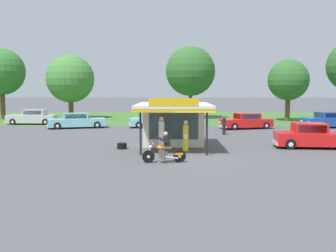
{
  "coord_description": "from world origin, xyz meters",
  "views": [
    {
      "loc": [
        -1.29,
        -20.69,
        3.73
      ],
      "look_at": [
        -1.6,
        3.59,
        1.4
      ],
      "focal_mm": 41.2,
      "sensor_mm": 36.0,
      "label": 1
    }
  ],
  "objects_px": {
    "parked_car_back_row_left": "(328,120)",
    "parked_car_back_row_far_left": "(77,121)",
    "gas_pump_offside": "(186,138)",
    "parked_car_back_row_centre": "(246,121)",
    "parked_car_second_row_spare": "(33,118)",
    "spare_tire_stack": "(122,146)",
    "featured_classic_sedan": "(313,137)",
    "gas_pump_nearside": "(162,136)",
    "parked_car_back_row_centre_right": "(155,120)",
    "bystander_admiring_sedan": "(224,125)",
    "motorcycle_with_rider": "(165,150)"
  },
  "relations": [
    {
      "from": "parked_car_second_row_spare",
      "to": "bystander_admiring_sedan",
      "type": "relative_size",
      "value": 3.56
    },
    {
      "from": "parked_car_second_row_spare",
      "to": "parked_car_back_row_far_left",
      "type": "relative_size",
      "value": 0.92
    },
    {
      "from": "parked_car_second_row_spare",
      "to": "parked_car_back_row_left",
      "type": "bearing_deg",
      "value": -6.14
    },
    {
      "from": "featured_classic_sedan",
      "to": "parked_car_back_row_centre",
      "type": "distance_m",
      "value": 12.08
    },
    {
      "from": "gas_pump_offside",
      "to": "parked_car_back_row_far_left",
      "type": "bearing_deg",
      "value": 125.45
    },
    {
      "from": "gas_pump_offside",
      "to": "parked_car_back_row_centre",
      "type": "distance_m",
      "value": 15.02
    },
    {
      "from": "parked_car_back_row_centre",
      "to": "parked_car_back_row_far_left",
      "type": "height_order",
      "value": "parked_car_back_row_centre"
    },
    {
      "from": "featured_classic_sedan",
      "to": "parked_car_back_row_left",
      "type": "distance_m",
      "value": 14.31
    },
    {
      "from": "motorcycle_with_rider",
      "to": "bystander_admiring_sedan",
      "type": "bearing_deg",
      "value": 69.17
    },
    {
      "from": "parked_car_back_row_centre",
      "to": "bystander_admiring_sedan",
      "type": "relative_size",
      "value": 3.5
    },
    {
      "from": "parked_car_back_row_centre_right",
      "to": "spare_tire_stack",
      "type": "relative_size",
      "value": 9.29
    },
    {
      "from": "parked_car_second_row_spare",
      "to": "parked_car_back_row_centre",
      "type": "relative_size",
      "value": 1.02
    },
    {
      "from": "parked_car_second_row_spare",
      "to": "spare_tire_stack",
      "type": "xyz_separation_m",
      "value": [
        11.7,
        -16.75,
        -0.54
      ]
    },
    {
      "from": "gas_pump_offside",
      "to": "gas_pump_nearside",
      "type": "bearing_deg",
      "value": 179.99
    },
    {
      "from": "gas_pump_nearside",
      "to": "parked_car_second_row_spare",
      "type": "bearing_deg",
      "value": 128.42
    },
    {
      "from": "parked_car_back_row_centre",
      "to": "parked_car_back_row_left",
      "type": "distance_m",
      "value": 8.18
    },
    {
      "from": "parked_car_second_row_spare",
      "to": "spare_tire_stack",
      "type": "bearing_deg",
      "value": -55.06
    },
    {
      "from": "motorcycle_with_rider",
      "to": "parked_car_back_row_far_left",
      "type": "distance_m",
      "value": 19.43
    },
    {
      "from": "parked_car_back_row_far_left",
      "to": "parked_car_back_row_left",
      "type": "xyz_separation_m",
      "value": [
        24.28,
        0.69,
        0.04
      ]
    },
    {
      "from": "parked_car_back_row_centre",
      "to": "parked_car_back_row_left",
      "type": "relative_size",
      "value": 1.0
    },
    {
      "from": "gas_pump_nearside",
      "to": "parked_car_back_row_far_left",
      "type": "bearing_deg",
      "value": 121.38
    },
    {
      "from": "gas_pump_offside",
      "to": "parked_car_back_row_left",
      "type": "distance_m",
      "value": 20.51
    },
    {
      "from": "parked_car_back_row_centre_right",
      "to": "parked_car_back_row_left",
      "type": "height_order",
      "value": "parked_car_back_row_left"
    },
    {
      "from": "parked_car_back_row_left",
      "to": "bystander_admiring_sedan",
      "type": "height_order",
      "value": "parked_car_back_row_left"
    },
    {
      "from": "gas_pump_offside",
      "to": "spare_tire_stack",
      "type": "distance_m",
      "value": 4.18
    },
    {
      "from": "gas_pump_offside",
      "to": "bystander_admiring_sedan",
      "type": "relative_size",
      "value": 1.27
    },
    {
      "from": "featured_classic_sedan",
      "to": "parked_car_back_row_centre_right",
      "type": "distance_m",
      "value": 16.89
    },
    {
      "from": "parked_car_back_row_centre_right",
      "to": "parked_car_back_row_far_left",
      "type": "height_order",
      "value": "parked_car_back_row_centre_right"
    },
    {
      "from": "parked_car_back_row_centre",
      "to": "parked_car_back_row_far_left",
      "type": "distance_m",
      "value": 16.16
    },
    {
      "from": "gas_pump_nearside",
      "to": "bystander_admiring_sedan",
      "type": "relative_size",
      "value": 1.41
    },
    {
      "from": "gas_pump_offside",
      "to": "motorcycle_with_rider",
      "type": "height_order",
      "value": "gas_pump_offside"
    },
    {
      "from": "motorcycle_with_rider",
      "to": "parked_car_back_row_centre",
      "type": "relative_size",
      "value": 0.43
    },
    {
      "from": "gas_pump_nearside",
      "to": "spare_tire_stack",
      "type": "distance_m",
      "value": 2.89
    },
    {
      "from": "gas_pump_offside",
      "to": "parked_car_back_row_centre",
      "type": "xyz_separation_m",
      "value": [
        6.18,
        13.69,
        -0.19
      ]
    },
    {
      "from": "parked_car_back_row_centre_right",
      "to": "bystander_admiring_sedan",
      "type": "distance_m",
      "value": 8.47
    },
    {
      "from": "parked_car_back_row_left",
      "to": "parked_car_back_row_far_left",
      "type": "bearing_deg",
      "value": -178.37
    },
    {
      "from": "featured_classic_sedan",
      "to": "parked_car_back_row_far_left",
      "type": "height_order",
      "value": "featured_classic_sedan"
    },
    {
      "from": "gas_pump_offside",
      "to": "parked_car_back_row_centre",
      "type": "bearing_deg",
      "value": 65.71
    },
    {
      "from": "gas_pump_offside",
      "to": "parked_car_back_row_left",
      "type": "bearing_deg",
      "value": 45.81
    },
    {
      "from": "gas_pump_offside",
      "to": "parked_car_back_row_centre",
      "type": "height_order",
      "value": "gas_pump_offside"
    },
    {
      "from": "gas_pump_nearside",
      "to": "spare_tire_stack",
      "type": "xyz_separation_m",
      "value": [
        -2.52,
        1.18,
        -0.79
      ]
    },
    {
      "from": "spare_tire_stack",
      "to": "parked_car_back_row_centre",
      "type": "bearing_deg",
      "value": 51.0
    },
    {
      "from": "parked_car_back_row_left",
      "to": "gas_pump_nearside",
      "type": "bearing_deg",
      "value": -136.92
    },
    {
      "from": "gas_pump_nearside",
      "to": "featured_classic_sedan",
      "type": "xyz_separation_m",
      "value": [
        9.61,
        1.77,
        -0.26
      ]
    },
    {
      "from": "parked_car_back_row_centre_right",
      "to": "featured_classic_sedan",
      "type": "bearing_deg",
      "value": -50.93
    },
    {
      "from": "spare_tire_stack",
      "to": "featured_classic_sedan",
      "type": "bearing_deg",
      "value": 2.79
    },
    {
      "from": "parked_car_back_row_far_left",
      "to": "parked_car_back_row_left",
      "type": "relative_size",
      "value": 1.09
    },
    {
      "from": "featured_classic_sedan",
      "to": "bystander_admiring_sedan",
      "type": "distance_m",
      "value": 8.49
    },
    {
      "from": "gas_pump_nearside",
      "to": "parked_car_back_row_centre",
      "type": "height_order",
      "value": "gas_pump_nearside"
    },
    {
      "from": "bystander_admiring_sedan",
      "to": "parked_car_back_row_centre_right",
      "type": "bearing_deg",
      "value": 134.16
    }
  ]
}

